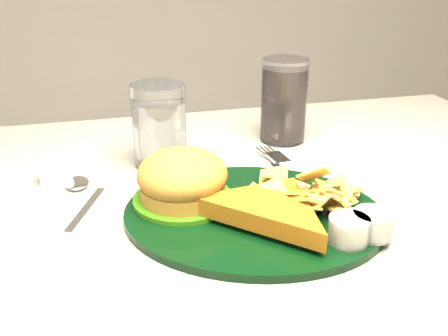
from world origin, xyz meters
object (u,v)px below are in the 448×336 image
at_px(dinner_plate, 254,192).
at_px(cola_glass, 284,101).
at_px(water_glass, 159,125).
at_px(fork_napkin, 294,182).

bearing_deg(dinner_plate, cola_glass, 82.44).
relative_size(dinner_plate, cola_glass, 2.28).
bearing_deg(cola_glass, water_glass, -165.88).
xyz_separation_m(dinner_plate, cola_glass, (0.12, 0.24, 0.03)).
relative_size(dinner_plate, water_glass, 2.55).
bearing_deg(water_glass, cola_glass, 14.12).
relative_size(cola_glass, fork_napkin, 0.73).
height_order(dinner_plate, water_glass, water_glass).
bearing_deg(water_glass, fork_napkin, -35.52).
xyz_separation_m(cola_glass, fork_napkin, (-0.05, -0.17, -0.06)).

